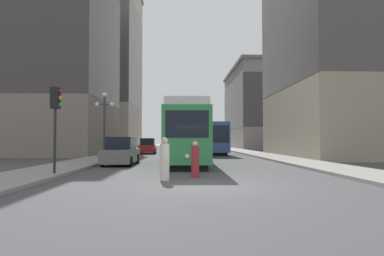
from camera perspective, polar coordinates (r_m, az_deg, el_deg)
ground_plane at (r=11.96m, az=2.26°, el=-9.94°), size 200.00×200.00×0.00m
sidewalk_left at (r=52.27m, az=-9.35°, el=-3.72°), size 3.07×120.00×0.15m
sidewalk_right at (r=52.52m, az=7.39°, el=-3.72°), size 3.07×120.00×0.15m
streetcar at (r=23.05m, az=-0.98°, el=-0.89°), size 2.76×12.77×3.89m
transit_bus at (r=38.58m, az=3.18°, el=-1.57°), size 2.94×11.97×3.45m
parked_car_left_near at (r=22.34m, az=-12.04°, el=-4.04°), size 1.95×4.69×1.82m
parked_car_left_mid at (r=39.48m, az=-7.62°, el=-3.17°), size 1.95×4.24×1.82m
pedestrian_crossing_near at (r=13.52m, az=-4.73°, el=-5.57°), size 0.39×0.39×1.73m
pedestrian_crossing_far at (r=14.47m, az=0.54°, el=-5.62°), size 0.35×0.35×1.58m
traffic_light_near_left at (r=16.04m, az=-22.38°, el=3.35°), size 0.47×0.36×3.84m
lamp_post_left_near at (r=26.05m, az=-14.83°, el=2.19°), size 1.41×0.36×5.10m
building_left_corner at (r=64.95m, az=-15.93°, el=10.80°), size 14.98×18.48×30.98m
building_left_midblock at (r=41.52m, az=-23.83°, el=12.85°), size 14.28×15.45×23.65m
building_right_corner at (r=37.64m, az=24.51°, el=17.22°), size 12.56×17.11×27.04m
building_right_midblock at (r=66.23m, az=11.47°, el=3.42°), size 11.17×23.12×15.37m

